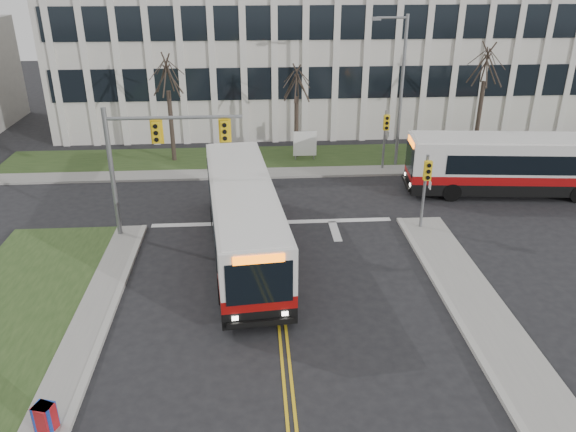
# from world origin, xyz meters

# --- Properties ---
(ground) EXTENTS (120.00, 120.00, 0.00)m
(ground) POSITION_xyz_m (0.00, 0.00, 0.00)
(ground) COLOR black
(ground) RESTS_ON ground
(sidewalk_west) EXTENTS (1.20, 26.00, 0.14)m
(sidewalk_west) POSITION_xyz_m (-7.00, -5.00, 0.07)
(sidewalk_west) COLOR #9E9B93
(sidewalk_west) RESTS_ON ground
(sidewalk_east) EXTENTS (2.00, 26.00, 0.14)m
(sidewalk_east) POSITION_xyz_m (7.50, -5.00, 0.07)
(sidewalk_east) COLOR #9E9B93
(sidewalk_east) RESTS_ON ground
(sidewalk_cross) EXTENTS (44.00, 1.60, 0.14)m
(sidewalk_cross) POSITION_xyz_m (5.00, 15.20, 0.07)
(sidewalk_cross) COLOR #9E9B93
(sidewalk_cross) RESTS_ON ground
(building_lawn) EXTENTS (44.00, 5.00, 0.12)m
(building_lawn) POSITION_xyz_m (5.00, 18.00, 0.06)
(building_lawn) COLOR #2B421C
(building_lawn) RESTS_ON ground
(office_building) EXTENTS (40.00, 16.00, 12.00)m
(office_building) POSITION_xyz_m (5.00, 30.00, 6.00)
(office_building) COLOR silver
(office_building) RESTS_ON ground
(mast_arm_signal) EXTENTS (6.11, 0.38, 6.20)m
(mast_arm_signal) POSITION_xyz_m (-5.62, 7.16, 4.26)
(mast_arm_signal) COLOR slate
(mast_arm_signal) RESTS_ON ground
(signal_pole_near) EXTENTS (0.34, 0.39, 3.80)m
(signal_pole_near) POSITION_xyz_m (7.20, 6.90, 2.50)
(signal_pole_near) COLOR slate
(signal_pole_near) RESTS_ON ground
(signal_pole_far) EXTENTS (0.34, 0.39, 3.80)m
(signal_pole_far) POSITION_xyz_m (7.20, 15.40, 2.50)
(signal_pole_far) COLOR slate
(signal_pole_far) RESTS_ON ground
(streetlight) EXTENTS (2.15, 0.25, 9.20)m
(streetlight) POSITION_xyz_m (8.03, 16.20, 5.19)
(streetlight) COLOR slate
(streetlight) RESTS_ON ground
(directory_sign) EXTENTS (1.50, 0.12, 2.00)m
(directory_sign) POSITION_xyz_m (2.50, 17.50, 1.17)
(directory_sign) COLOR slate
(directory_sign) RESTS_ON ground
(tree_left) EXTENTS (1.80, 1.80, 7.70)m
(tree_left) POSITION_xyz_m (-6.00, 18.00, 5.51)
(tree_left) COLOR #42352B
(tree_left) RESTS_ON ground
(tree_mid) EXTENTS (1.80, 1.80, 6.82)m
(tree_mid) POSITION_xyz_m (2.00, 18.20, 4.88)
(tree_mid) COLOR #42352B
(tree_mid) RESTS_ON ground
(tree_right) EXTENTS (1.80, 1.80, 8.25)m
(tree_right) POSITION_xyz_m (14.00, 18.00, 5.91)
(tree_right) COLOR #42352B
(tree_right) RESTS_ON ground
(bus_main) EXTENTS (3.83, 12.45, 3.27)m
(bus_main) POSITION_xyz_m (-1.39, 5.08, 1.63)
(bus_main) COLOR silver
(bus_main) RESTS_ON ground
(bus_cross) EXTENTS (12.24, 3.75, 3.21)m
(bus_cross) POSITION_xyz_m (13.78, 11.18, 1.61)
(bus_cross) COLOR silver
(bus_cross) RESTS_ON ground
(newspaper_box_blue) EXTENTS (0.60, 0.56, 0.95)m
(newspaper_box_blue) POSITION_xyz_m (-6.80, -5.10, 0.47)
(newspaper_box_blue) COLOR #163699
(newspaper_box_blue) RESTS_ON ground
(newspaper_box_red) EXTENTS (0.64, 0.62, 0.95)m
(newspaper_box_red) POSITION_xyz_m (-6.80, -5.13, 0.47)
(newspaper_box_red) COLOR maroon
(newspaper_box_red) RESTS_ON ground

